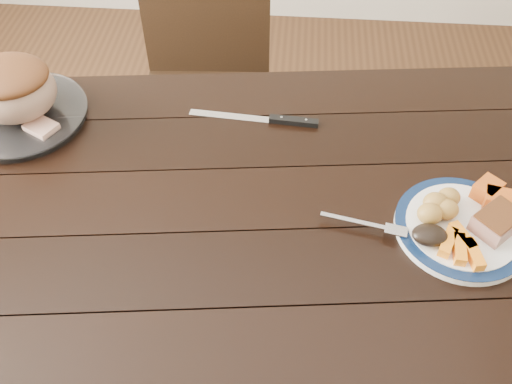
# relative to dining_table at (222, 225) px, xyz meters

# --- Properties ---
(ground) EXTENTS (4.00, 4.00, 0.00)m
(ground) POSITION_rel_dining_table_xyz_m (0.00, 0.00, -0.66)
(ground) COLOR #472B16
(ground) RESTS_ON ground
(dining_table) EXTENTS (1.70, 1.09, 0.75)m
(dining_table) POSITION_rel_dining_table_xyz_m (0.00, 0.00, 0.00)
(dining_table) COLOR black
(dining_table) RESTS_ON ground
(chair_far) EXTENTS (0.45, 0.45, 0.93)m
(chair_far) POSITION_rel_dining_table_xyz_m (-0.15, 0.74, -0.13)
(chair_far) COLOR black
(chair_far) RESTS_ON ground
(dinner_plate) EXTENTS (0.27, 0.27, 0.02)m
(dinner_plate) POSITION_rel_dining_table_xyz_m (0.50, -0.05, 0.10)
(dinner_plate) COLOR white
(dinner_plate) RESTS_ON dining_table
(plate_rim) EXTENTS (0.27, 0.27, 0.02)m
(plate_rim) POSITION_rel_dining_table_xyz_m (0.50, -0.05, 0.11)
(plate_rim) COLOR #0C1E40
(plate_rim) RESTS_ON dinner_plate
(serving_platter) EXTENTS (0.32, 0.32, 0.02)m
(serving_platter) POSITION_rel_dining_table_xyz_m (-0.52, 0.22, 0.10)
(serving_platter) COLOR white
(serving_platter) RESTS_ON dining_table
(pork_slice) EXTENTS (0.11, 0.11, 0.04)m
(pork_slice) POSITION_rel_dining_table_xyz_m (0.56, -0.05, 0.13)
(pork_slice) COLOR #A77566
(pork_slice) RESTS_ON dinner_plate
(roasted_potatoes) EXTENTS (0.09, 0.09, 0.04)m
(roasted_potatoes) POSITION_rel_dining_table_xyz_m (0.46, -0.02, 0.13)
(roasted_potatoes) COLOR gold
(roasted_potatoes) RESTS_ON dinner_plate
(carrot_batons) EXTENTS (0.09, 0.11, 0.02)m
(carrot_batons) POSITION_rel_dining_table_xyz_m (0.49, -0.11, 0.12)
(carrot_batons) COLOR orange
(carrot_batons) RESTS_ON dinner_plate
(pumpkin_wedges) EXTENTS (0.08, 0.09, 0.04)m
(pumpkin_wedges) POSITION_rel_dining_table_xyz_m (0.57, 0.02, 0.13)
(pumpkin_wedges) COLOR orange
(pumpkin_wedges) RESTS_ON dinner_plate
(dark_mushroom) EXTENTS (0.07, 0.05, 0.03)m
(dark_mushroom) POSITION_rel_dining_table_xyz_m (0.43, -0.09, 0.13)
(dark_mushroom) COLOR black
(dark_mushroom) RESTS_ON dinner_plate
(fork) EXTENTS (0.18, 0.05, 0.00)m
(fork) POSITION_rel_dining_table_xyz_m (0.32, -0.06, 0.11)
(fork) COLOR silver
(fork) RESTS_ON dinner_plate
(roast_joint) EXTENTS (0.21, 0.18, 0.14)m
(roast_joint) POSITION_rel_dining_table_xyz_m (-0.52, 0.22, 0.18)
(roast_joint) COLOR #A67D65
(roast_joint) RESTS_ON serving_platter
(cut_slice) EXTENTS (0.09, 0.08, 0.02)m
(cut_slice) POSITION_rel_dining_table_xyz_m (-0.44, 0.17, 0.12)
(cut_slice) COLOR tan
(cut_slice) RESTS_ON serving_platter
(carving_knife) EXTENTS (0.32, 0.05, 0.01)m
(carving_knife) POSITION_rel_dining_table_xyz_m (0.11, 0.26, 0.10)
(carving_knife) COLOR silver
(carving_knife) RESTS_ON dining_table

